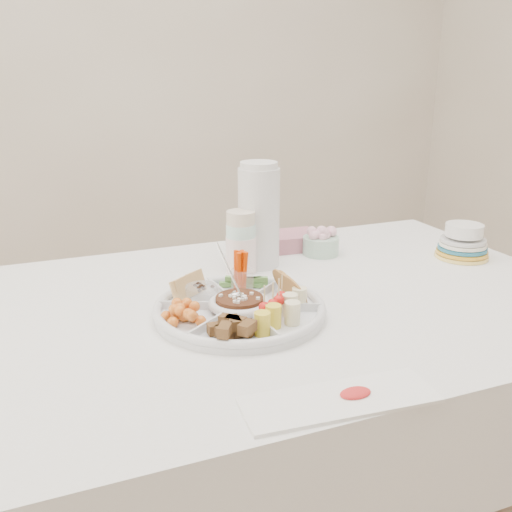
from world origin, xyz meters
name	(u,v)px	position (x,y,z in m)	size (l,w,h in m)	color
wall_back	(126,56)	(0.00, 2.00, 1.35)	(4.00, 0.02, 2.70)	beige
dining_table	(281,430)	(0.00, 0.00, 0.38)	(1.52, 1.02, 0.76)	white
party_tray	(239,307)	(-0.14, -0.06, 0.78)	(0.38, 0.38, 0.04)	white
bean_dip	(239,303)	(-0.14, -0.06, 0.79)	(0.11, 0.11, 0.04)	#4B251B
tortillas	(289,288)	(-0.01, -0.05, 0.80)	(0.10, 0.10, 0.06)	#8B5C3D
carrot_cucumber	(243,270)	(-0.08, 0.06, 0.82)	(0.11, 0.11, 0.10)	#D73900
pita_raisins	(194,286)	(-0.21, 0.04, 0.80)	(0.11, 0.11, 0.06)	#E6C977
cherries	(185,312)	(-0.26, -0.07, 0.79)	(0.11, 0.11, 0.04)	#F58F42
granola_chunks	(235,326)	(-0.19, -0.18, 0.79)	(0.11, 0.11, 0.05)	brown
banana_tomato	(290,304)	(-0.06, -0.17, 0.82)	(0.11, 0.11, 0.09)	#D9D86A
cup_stack	(241,232)	(-0.03, 0.21, 0.87)	(0.08, 0.08, 0.23)	#B6D1A8
thermos	(259,214)	(0.04, 0.25, 0.91)	(0.11, 0.11, 0.30)	silver
flower_bowl	(321,241)	(0.25, 0.27, 0.80)	(0.11, 0.11, 0.08)	#A6D9BE
napkin_stack	(293,240)	(0.20, 0.36, 0.78)	(0.14, 0.12, 0.05)	#B26B7C
plate_stack	(463,242)	(0.62, 0.09, 0.81)	(0.15, 0.15, 0.10)	gold
placemat	(340,400)	(-0.10, -0.45, 0.76)	(0.33, 0.11, 0.01)	white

